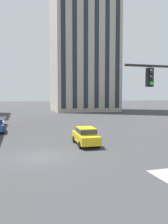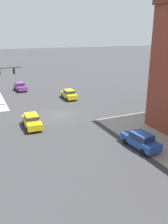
% 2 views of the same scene
% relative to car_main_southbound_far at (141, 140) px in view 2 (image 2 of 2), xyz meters
% --- Properties ---
extents(ground_plane, '(320.00, 320.00, 0.00)m').
position_rel_car_main_southbound_far_xyz_m(ground_plane, '(4.26, -13.30, -0.92)').
color(ground_plane, '#38383A').
extents(car_main_southbound_far, '(2.09, 4.50, 1.68)m').
position_rel_car_main_southbound_far_xyz_m(car_main_southbound_far, '(0.00, 0.00, 0.00)').
color(car_main_southbound_far, '#23479E').
rests_on(car_main_southbound_far, ground).
extents(car_cross_westbound, '(2.02, 4.46, 1.68)m').
position_rel_car_main_southbound_far_xyz_m(car_cross_westbound, '(-0.36, -20.98, 0.00)').
color(car_cross_westbound, gold).
rests_on(car_cross_westbound, ground).
extents(car_parked_curb, '(2.03, 4.47, 1.68)m').
position_rel_car_main_southbound_far_xyz_m(car_parked_curb, '(8.76, -10.19, 0.00)').
color(car_parked_curb, gold).
rests_on(car_parked_curb, ground).
extents(car_main_mid, '(2.12, 4.51, 1.68)m').
position_rel_car_main_southbound_far_xyz_m(car_main_mid, '(6.30, -31.21, 0.00)').
color(car_main_mid, '#7A3389').
rests_on(car_main_mid, ground).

